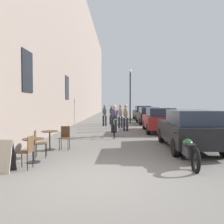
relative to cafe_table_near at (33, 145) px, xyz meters
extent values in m
plane|color=slate|center=(2.04, -1.53, -0.52)|extent=(88.00, 88.00, 0.00)
cube|color=gray|center=(-1.41, 12.47, 6.44)|extent=(0.50, 68.00, 13.91)
cube|color=black|center=(-1.14, 2.54, 2.55)|extent=(0.04, 1.10, 1.70)
cube|color=black|center=(-1.14, 9.97, 2.40)|extent=(0.04, 1.10, 1.70)
cylinder|color=black|center=(0.00, 0.00, -0.51)|extent=(0.40, 0.40, 0.02)
cylinder|color=black|center=(0.00, 0.00, -0.16)|extent=(0.05, 0.05, 0.67)
cylinder|color=#4C331E|center=(0.00, 0.00, 0.19)|extent=(0.64, 0.64, 0.02)
cylinder|color=black|center=(0.13, 0.88, -0.30)|extent=(0.02, 0.02, 0.45)
cylinder|color=black|center=(0.19, 0.56, -0.30)|extent=(0.02, 0.02, 0.45)
cylinder|color=black|center=(-0.19, 0.81, -0.30)|extent=(0.02, 0.02, 0.45)
cylinder|color=black|center=(-0.13, 0.50, -0.30)|extent=(0.02, 0.02, 0.45)
cube|color=#4C331E|center=(0.00, 0.69, -0.06)|extent=(0.45, 0.45, 0.02)
cube|color=#4C331E|center=(-0.18, 0.65, 0.16)|extent=(0.09, 0.34, 0.42)
cylinder|color=black|center=(-0.17, -0.83, -0.30)|extent=(0.02, 0.02, 0.45)
cylinder|color=black|center=(-0.15, -0.50, -0.30)|extent=(0.02, 0.02, 0.45)
cylinder|color=black|center=(0.15, -0.85, -0.30)|extent=(0.02, 0.02, 0.45)
cylinder|color=black|center=(0.17, -0.53, -0.30)|extent=(0.02, 0.02, 0.45)
cube|color=#4C331E|center=(0.00, -0.68, -0.06)|extent=(0.41, 0.41, 0.02)
cube|color=#4C331E|center=(0.18, -0.69, 0.16)|extent=(0.05, 0.34, 0.42)
cylinder|color=black|center=(-0.07, 1.93, -0.51)|extent=(0.40, 0.40, 0.02)
cylinder|color=black|center=(-0.07, 1.93, -0.16)|extent=(0.05, 0.05, 0.67)
cylinder|color=#4C331E|center=(-0.07, 1.93, 0.19)|extent=(0.64, 0.64, 0.02)
cylinder|color=black|center=(0.66, 1.77, -0.30)|extent=(0.02, 0.02, 0.45)
cylinder|color=black|center=(0.34, 1.76, -0.30)|extent=(0.02, 0.02, 0.45)
cylinder|color=black|center=(0.65, 2.09, -0.30)|extent=(0.02, 0.02, 0.45)
cylinder|color=black|center=(0.33, 2.08, -0.30)|extent=(0.02, 0.02, 0.45)
cube|color=#4C331E|center=(0.50, 1.93, -0.06)|extent=(0.39, 0.39, 0.02)
cube|color=#4C331E|center=(0.49, 2.11, 0.16)|extent=(0.34, 0.03, 0.42)
cube|color=black|center=(-0.42, -0.88, -0.11)|extent=(0.57, 0.26, 0.84)
cube|color=#B2A893|center=(-0.45, -1.06, -0.11)|extent=(0.57, 0.26, 0.84)
torus|color=black|center=(2.36, 4.94, -0.19)|extent=(0.07, 0.71, 0.71)
torus|color=black|center=(2.32, 5.99, -0.19)|extent=(0.07, 0.71, 0.71)
cylinder|color=#2D6B38|center=(2.32, 5.90, 0.09)|extent=(0.04, 0.22, 0.58)
cylinder|color=#2D6B38|center=(2.34, 5.40, 0.43)|extent=(0.06, 0.83, 0.14)
cylinder|color=#2D6B38|center=(2.36, 4.96, 0.14)|extent=(0.04, 0.09, 0.67)
cylinder|color=#2D6B38|center=(2.34, 5.49, -0.15)|extent=(0.07, 1.00, 0.12)
cylinder|color=black|center=(2.35, 4.99, 0.48)|extent=(0.52, 0.05, 0.03)
ellipsoid|color=black|center=(2.33, 5.81, 0.41)|extent=(0.12, 0.24, 0.06)
ellipsoid|color=#4C3D5B|center=(2.33, 5.73, 0.68)|extent=(0.35, 0.36, 0.59)
sphere|color=tan|center=(2.33, 5.69, 1.08)|extent=(0.22, 0.22, 0.22)
cylinder|color=#26262D|center=(2.43, 5.65, 0.03)|extent=(0.14, 0.40, 0.75)
cylinder|color=#26262D|center=(2.23, 5.64, 0.03)|extent=(0.14, 0.40, 0.75)
cylinder|color=#4C3D5B|center=(2.49, 5.34, 0.68)|extent=(0.13, 0.75, 0.48)
cylinder|color=#4C3D5B|center=(2.20, 5.33, 0.68)|extent=(0.10, 0.75, 0.48)
cylinder|color=#26262D|center=(3.15, 8.20, -0.09)|extent=(0.14, 0.14, 0.86)
cylinder|color=#26262D|center=(2.95, 8.17, -0.09)|extent=(0.14, 0.14, 0.86)
ellipsoid|color=gray|center=(3.05, 8.18, 0.67)|extent=(0.38, 0.30, 0.68)
sphere|color=tan|center=(3.05, 8.18, 1.11)|extent=(0.22, 0.22, 0.22)
cylinder|color=#26262D|center=(2.83, 9.83, -0.10)|extent=(0.14, 0.14, 0.84)
cylinder|color=#26262D|center=(2.63, 9.83, -0.10)|extent=(0.14, 0.14, 0.84)
ellipsoid|color=gray|center=(2.73, 9.83, 0.65)|extent=(0.34, 0.24, 0.67)
sphere|color=#A57A5B|center=(2.73, 9.83, 1.08)|extent=(0.22, 0.22, 0.22)
cylinder|color=#26262D|center=(1.41, 11.41, -0.10)|extent=(0.14, 0.14, 0.84)
cylinder|color=#26262D|center=(1.61, 11.40, -0.10)|extent=(0.14, 0.14, 0.84)
ellipsoid|color=#38564C|center=(1.51, 11.41, 0.65)|extent=(0.35, 0.26, 0.66)
sphere|color=#A57A5B|center=(1.51, 11.41, 1.08)|extent=(0.22, 0.22, 0.22)
cylinder|color=#26262D|center=(1.89, 13.23, -0.12)|extent=(0.14, 0.14, 0.80)
cylinder|color=#26262D|center=(2.09, 13.25, -0.12)|extent=(0.14, 0.14, 0.80)
ellipsoid|color=#2D3342|center=(1.99, 13.24, 0.59)|extent=(0.36, 0.27, 0.63)
sphere|color=#A57A5B|center=(1.99, 13.24, 1.01)|extent=(0.22, 0.22, 0.22)
cylinder|color=black|center=(3.68, 14.39, 1.78)|extent=(0.12, 0.12, 4.60)
sphere|color=silver|center=(3.68, 14.39, 4.22)|extent=(0.32, 0.32, 0.32)
cube|color=black|center=(5.30, 2.30, 0.14)|extent=(1.86, 4.33, 0.70)
cube|color=#283342|center=(5.29, 1.79, 0.75)|extent=(1.54, 2.35, 0.52)
cylinder|color=black|center=(4.52, 3.74, -0.21)|extent=(0.21, 0.62, 0.62)
cylinder|color=black|center=(6.14, 3.70, -0.21)|extent=(0.21, 0.62, 0.62)
cylinder|color=black|center=(4.46, 0.90, -0.21)|extent=(0.21, 0.62, 0.62)
cube|color=maroon|center=(5.13, 7.84, 0.13)|extent=(1.89, 4.29, 0.69)
cube|color=#283342|center=(5.12, 7.33, 0.73)|extent=(1.54, 2.34, 0.51)
cylinder|color=black|center=(4.38, 9.26, -0.22)|extent=(0.22, 0.62, 0.61)
cylinder|color=black|center=(5.97, 9.21, -0.22)|extent=(0.22, 0.62, 0.61)
cylinder|color=black|center=(4.29, 6.46, -0.22)|extent=(0.22, 0.62, 0.61)
cylinder|color=black|center=(5.89, 6.41, -0.22)|extent=(0.22, 0.62, 0.61)
cube|color=black|center=(5.18, 13.74, 0.12)|extent=(1.80, 4.18, 0.68)
cube|color=#283342|center=(5.19, 13.24, 0.71)|extent=(1.49, 2.27, 0.50)
cylinder|color=black|center=(4.38, 15.09, -0.22)|extent=(0.20, 0.60, 0.60)
cylinder|color=black|center=(5.94, 15.12, -0.22)|extent=(0.20, 0.60, 0.60)
cylinder|color=black|center=(4.43, 12.35, -0.22)|extent=(0.20, 0.60, 0.60)
cylinder|color=black|center=(5.99, 12.38, -0.22)|extent=(0.20, 0.60, 0.60)
cube|color=black|center=(5.27, 19.12, 0.14)|extent=(1.86, 4.34, 0.70)
cube|color=#283342|center=(5.28, 18.61, 0.75)|extent=(1.54, 2.35, 0.52)
cylinder|color=black|center=(4.43, 20.53, -0.21)|extent=(0.21, 0.63, 0.62)
cylinder|color=black|center=(6.06, 20.56, -0.21)|extent=(0.21, 0.63, 0.62)
cylinder|color=black|center=(4.48, 17.69, -0.21)|extent=(0.21, 0.63, 0.62)
cylinder|color=black|center=(6.10, 17.71, -0.21)|extent=(0.21, 0.63, 0.62)
torus|color=black|center=(4.61, 0.59, -0.22)|extent=(0.13, 0.69, 0.69)
torus|color=black|center=(4.54, -0.86, -0.22)|extent=(0.14, 0.70, 0.70)
cube|color=#333338|center=(4.58, -0.14, -0.12)|extent=(0.28, 0.77, 0.28)
ellipsoid|color=#23512D|center=(4.58, -0.04, 0.10)|extent=(0.31, 0.53, 0.24)
cube|color=black|center=(4.56, -0.42, 0.08)|extent=(0.26, 0.45, 0.10)
cylinder|color=black|center=(4.61, 0.49, 0.33)|extent=(0.62, 0.06, 0.03)
camera|label=1|loc=(2.52, -6.88, 1.24)|focal=37.35mm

